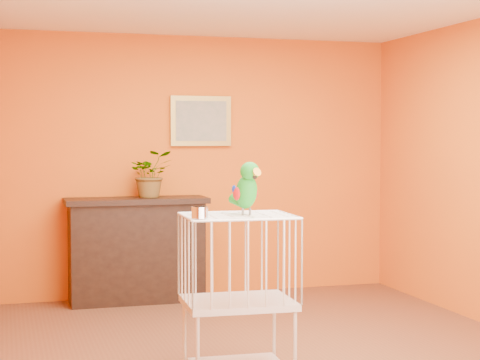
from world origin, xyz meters
name	(u,v)px	position (x,y,z in m)	size (l,w,h in m)	color
ground	(271,349)	(0.00, 0.00, 0.00)	(4.50, 4.50, 0.00)	brown
room_shell	(272,137)	(0.00, 0.00, 1.58)	(4.50, 4.50, 4.50)	#C35412
console_cabinet	(136,250)	(-0.69, 2.01, 0.50)	(1.35, 0.49, 1.01)	black
potted_plant	(151,179)	(-0.55, 2.01, 1.18)	(0.41, 0.45, 0.35)	#26722D
framed_picture	(201,121)	(0.00, 2.22, 1.75)	(0.62, 0.04, 0.50)	#A68D3B
birdcage	(238,294)	(-0.45, -0.64, 0.56)	(0.72, 0.57, 1.08)	silver
feed_cup	(200,212)	(-0.75, -0.83, 1.12)	(0.10, 0.10, 0.07)	silver
parrot	(247,188)	(-0.40, -0.67, 1.26)	(0.19, 0.32, 0.35)	#59544C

